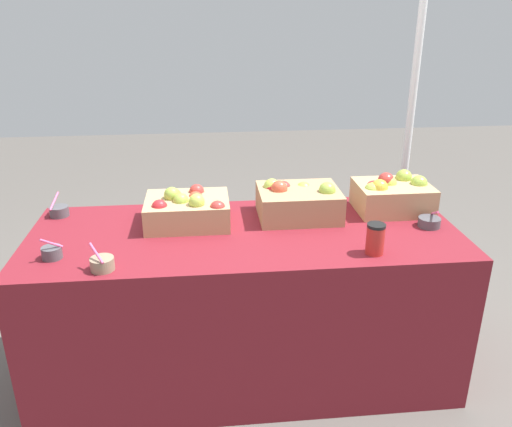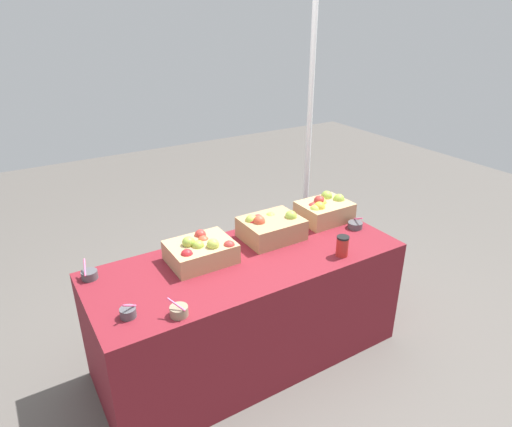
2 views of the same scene
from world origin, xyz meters
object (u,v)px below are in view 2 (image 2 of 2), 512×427
(apple_crate_middle, at_px, (270,227))
(coffee_cup, at_px, (342,246))
(apple_crate_right, at_px, (201,251))
(tent_pole, at_px, (308,148))
(sample_bowl_far, at_px, (128,312))
(sample_bowl_extra, at_px, (355,225))
(sample_bowl_mid, at_px, (179,311))
(apple_crate_left, at_px, (324,210))
(sample_bowl_near, at_px, (89,275))

(apple_crate_middle, xyz_separation_m, coffee_cup, (0.24, -0.42, -0.01))
(apple_crate_right, relative_size, tent_pole, 0.17)
(apple_crate_middle, distance_m, tent_pole, 0.99)
(sample_bowl_far, height_order, sample_bowl_extra, sample_bowl_far)
(apple_crate_middle, bearing_deg, sample_bowl_extra, -17.79)
(sample_bowl_extra, bearing_deg, coffee_cup, -144.29)
(coffee_cup, bearing_deg, tent_pole, 63.39)
(apple_crate_middle, distance_m, sample_bowl_mid, 0.94)
(apple_crate_left, bearing_deg, apple_crate_middle, -176.62)
(sample_bowl_mid, bearing_deg, sample_bowl_extra, 10.82)
(apple_crate_left, bearing_deg, apple_crate_right, -176.27)
(apple_crate_left, xyz_separation_m, sample_bowl_far, (-1.51, -0.36, -0.06))
(sample_bowl_extra, bearing_deg, apple_crate_left, 116.98)
(coffee_cup, bearing_deg, sample_bowl_near, 158.46)
(apple_crate_middle, relative_size, tent_pole, 0.17)
(sample_bowl_near, height_order, sample_bowl_far, sample_bowl_near)
(apple_crate_middle, bearing_deg, sample_bowl_mid, -151.33)
(apple_crate_right, xyz_separation_m, tent_pole, (1.26, 0.63, 0.27))
(sample_bowl_extra, distance_m, tent_pole, 0.86)
(sample_bowl_near, bearing_deg, sample_bowl_extra, -10.03)
(apple_crate_middle, xyz_separation_m, apple_crate_right, (-0.51, -0.04, -0.01))
(apple_crate_middle, bearing_deg, sample_bowl_near, 174.11)
(apple_crate_right, xyz_separation_m, sample_bowl_mid, (-0.31, -0.42, -0.04))
(apple_crate_right, bearing_deg, sample_bowl_extra, -7.76)
(tent_pole, bearing_deg, coffee_cup, -116.61)
(apple_crate_right, xyz_separation_m, sample_bowl_near, (-0.61, 0.15, -0.05))
(sample_bowl_extra, bearing_deg, sample_bowl_near, 169.97)
(sample_bowl_mid, relative_size, sample_bowl_extra, 1.03)
(apple_crate_left, height_order, sample_bowl_far, apple_crate_left)
(apple_crate_middle, height_order, sample_bowl_extra, apple_crate_middle)
(apple_crate_left, xyz_separation_m, tent_pole, (0.29, 0.57, 0.26))
(coffee_cup, distance_m, tent_pole, 1.17)
(sample_bowl_extra, xyz_separation_m, coffee_cup, (-0.33, -0.24, 0.04))
(apple_crate_left, distance_m, apple_crate_middle, 0.47)
(sample_bowl_extra, bearing_deg, sample_bowl_mid, -169.18)
(apple_crate_left, relative_size, apple_crate_right, 0.93)
(tent_pole, bearing_deg, apple_crate_left, -116.75)
(apple_crate_left, bearing_deg, sample_bowl_far, -166.53)
(sample_bowl_mid, bearing_deg, sample_bowl_near, 117.43)
(apple_crate_right, distance_m, sample_bowl_extra, 1.10)
(apple_crate_left, distance_m, sample_bowl_far, 1.55)
(sample_bowl_near, bearing_deg, sample_bowl_far, -79.89)
(apple_crate_left, height_order, apple_crate_middle, apple_crate_left)
(apple_crate_right, bearing_deg, apple_crate_left, 3.73)
(apple_crate_middle, height_order, sample_bowl_near, apple_crate_middle)
(apple_crate_left, bearing_deg, coffee_cup, -116.42)
(sample_bowl_mid, height_order, sample_bowl_extra, sample_bowl_mid)
(apple_crate_middle, bearing_deg, coffee_cup, -60.13)
(sample_bowl_far, xyz_separation_m, sample_bowl_extra, (1.61, 0.15, -0.00))
(sample_bowl_mid, height_order, coffee_cup, coffee_cup)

